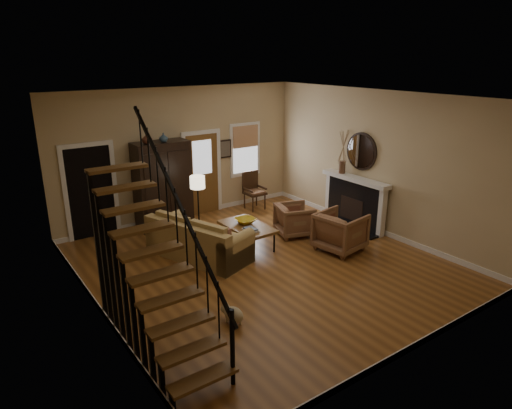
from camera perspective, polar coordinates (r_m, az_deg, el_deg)
room at (r=9.95m, az=-6.97°, el=3.43°), size 7.00×7.33×3.30m
staircase at (r=6.33m, az=-12.61°, el=-4.82°), size 0.94×2.80×3.20m
fireplace at (r=11.32m, az=12.35°, el=0.93°), size 0.33×1.95×2.30m
armoire at (r=11.16m, az=-11.57°, el=2.41°), size 1.30×0.60×2.10m
vase_a at (r=10.68m, az=-13.48°, el=8.04°), size 0.24×0.24×0.25m
vase_b at (r=10.84m, az=-11.50°, el=8.21°), size 0.20×0.20×0.21m
sofa at (r=9.53m, az=-7.16°, el=-4.22°), size 1.63×2.39×0.82m
coffee_table at (r=9.99m, az=-1.10°, el=-3.98°), size 0.78×1.31×0.50m
bowl at (r=10.02m, az=-1.35°, el=-2.04°), size 0.45×0.45×0.11m
books at (r=9.59m, az=-0.69°, el=-3.14°), size 0.24×0.33×0.06m
armchair_left at (r=9.94m, az=10.50°, el=-3.33°), size 1.06×1.04×0.85m
armchair_right at (r=10.64m, az=4.86°, el=-1.93°), size 1.02×1.00×0.74m
floor_lamp at (r=10.42m, az=-7.20°, el=-0.34°), size 0.43×0.43×1.46m
side_chair at (r=12.34m, az=-0.17°, el=1.70°), size 0.54×0.54×1.02m
dog at (r=7.35m, az=-2.80°, el=-13.70°), size 0.31×0.44×0.29m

